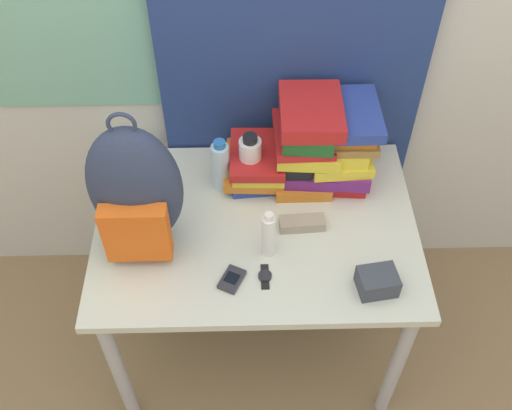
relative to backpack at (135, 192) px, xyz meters
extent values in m
cube|color=beige|center=(0.36, 0.51, 0.29)|extent=(6.00, 0.05, 2.50)
cube|color=#75B299|center=(-0.07, 0.48, 0.34)|extent=(1.10, 0.01, 0.80)
cube|color=navy|center=(0.50, 0.46, 0.29)|extent=(0.91, 0.04, 2.50)
cube|color=beige|center=(0.36, 0.05, -0.24)|extent=(1.07, 0.76, 0.03)
cylinder|color=#B2B2B7|center=(-0.12, -0.28, -0.61)|extent=(0.05, 0.05, 0.70)
cylinder|color=#B2B2B7|center=(0.84, -0.28, -0.61)|extent=(0.05, 0.05, 0.70)
cylinder|color=#B2B2B7|center=(-0.12, 0.37, -0.61)|extent=(0.05, 0.05, 0.70)
cylinder|color=#B2B2B7|center=(0.84, 0.37, -0.61)|extent=(0.05, 0.05, 0.70)
ellipsoid|color=#2D3851|center=(0.00, 0.01, 0.01)|extent=(0.28, 0.16, 0.47)
cube|color=#E05B19|center=(0.00, -0.09, -0.08)|extent=(0.20, 0.06, 0.21)
torus|color=#2D3851|center=(0.00, 0.01, 0.26)|extent=(0.08, 0.01, 0.08)
cube|color=navy|center=(0.36, 0.28, -0.21)|extent=(0.18, 0.23, 0.03)
cube|color=orange|center=(0.36, 0.29, -0.18)|extent=(0.22, 0.26, 0.03)
cube|color=yellow|center=(0.38, 0.27, -0.15)|extent=(0.19, 0.23, 0.04)
cube|color=red|center=(0.37, 0.27, -0.11)|extent=(0.19, 0.24, 0.03)
cube|color=orange|center=(0.53, 0.27, -0.20)|extent=(0.20, 0.26, 0.04)
cube|color=#6B2370|center=(0.54, 0.28, -0.16)|extent=(0.23, 0.25, 0.05)
cube|color=black|center=(0.53, 0.27, -0.11)|extent=(0.18, 0.22, 0.05)
cube|color=yellow|center=(0.55, 0.28, -0.06)|extent=(0.23, 0.26, 0.05)
cube|color=red|center=(0.52, 0.28, -0.03)|extent=(0.20, 0.25, 0.02)
cube|color=#1E5623|center=(0.54, 0.29, 0.01)|extent=(0.19, 0.29, 0.05)
cube|color=red|center=(0.55, 0.28, 0.07)|extent=(0.21, 0.26, 0.05)
cube|color=red|center=(0.67, 0.28, -0.20)|extent=(0.19, 0.25, 0.04)
cube|color=#6B2370|center=(0.66, 0.27, -0.16)|extent=(0.22, 0.25, 0.05)
cube|color=yellow|center=(0.65, 0.28, -0.11)|extent=(0.22, 0.27, 0.04)
cube|color=yellow|center=(0.66, 0.28, -0.06)|extent=(0.17, 0.24, 0.05)
cube|color=olive|center=(0.67, 0.27, -0.03)|extent=(0.21, 0.22, 0.03)
cube|color=orange|center=(0.65, 0.28, 0.01)|extent=(0.21, 0.21, 0.04)
cube|color=navy|center=(0.66, 0.29, 0.05)|extent=(0.22, 0.26, 0.04)
cylinder|color=silver|center=(0.25, 0.23, -0.13)|extent=(0.06, 0.06, 0.19)
cylinder|color=#286BB7|center=(0.25, 0.23, -0.03)|extent=(0.04, 0.04, 0.02)
cylinder|color=white|center=(0.35, 0.24, -0.12)|extent=(0.08, 0.08, 0.20)
cylinder|color=black|center=(0.35, 0.24, -0.01)|extent=(0.05, 0.05, 0.02)
cylinder|color=white|center=(0.40, -0.06, -0.14)|extent=(0.04, 0.04, 0.16)
cylinder|color=white|center=(0.40, -0.06, -0.05)|extent=(0.03, 0.03, 0.02)
cube|color=#2D2D33|center=(0.28, -0.17, -0.22)|extent=(0.09, 0.11, 0.02)
cube|color=black|center=(0.28, -0.17, -0.21)|extent=(0.05, 0.05, 0.00)
cube|color=gray|center=(0.51, 0.04, -0.21)|extent=(0.15, 0.06, 0.04)
cube|color=#383D47|center=(0.72, -0.21, -0.19)|extent=(0.13, 0.11, 0.07)
cube|color=black|center=(0.38, -0.16, -0.22)|extent=(0.03, 0.09, 0.00)
cylinder|color=#232328|center=(0.38, -0.16, -0.22)|extent=(0.04, 0.04, 0.01)
camera|label=1|loc=(0.33, -1.22, 1.31)|focal=42.00mm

